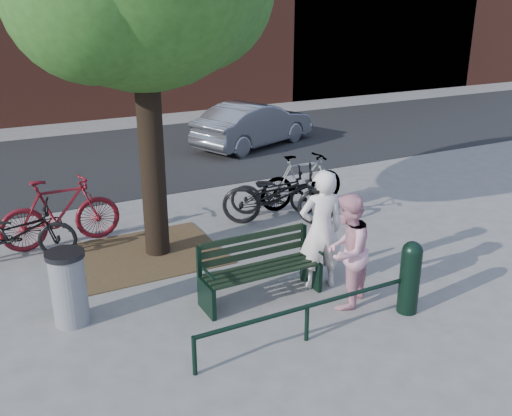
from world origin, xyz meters
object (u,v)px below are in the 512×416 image
bicycle_c (276,191)px  parked_car (254,124)px  bollard (410,275)px  litter_bin (69,287)px  person_left (321,230)px  person_right (347,251)px  park_bench (259,266)px

bicycle_c → parked_car: bearing=3.0°
bollard → litter_bin: (-4.11, 1.84, -0.04)m
litter_bin → person_left: bearing=-10.7°
person_right → bicycle_c: (0.93, 3.58, -0.35)m
bicycle_c → bollard: bearing=-157.7°
person_right → parked_car: bearing=-144.3°
person_right → parked_car: person_right is taller
bollard → bicycle_c: (0.28, 4.14, -0.09)m
person_right → park_bench: bearing=-73.2°
bollard → parked_car: 9.58m
park_bench → bicycle_c: (1.88, 2.82, -0.01)m
parked_car → litter_bin: bearing=117.3°
bicycle_c → parked_car: parked_car is taller
park_bench → bicycle_c: 3.39m
park_bench → litter_bin: litter_bin is taller
person_left → bicycle_c: size_ratio=1.01×
park_bench → parked_car: bearing=62.9°
litter_bin → bicycle_c: (4.39, 2.30, -0.05)m
bollard → parked_car: size_ratio=0.27×
park_bench → person_right: size_ratio=1.07×
person_left → parked_car: (3.11, 8.07, -0.26)m
person_left → bollard: person_left is taller
person_left → person_right: 0.63m
person_left → parked_car: size_ratio=0.46×
parked_car → person_left: bearing=137.7°
park_bench → bicycle_c: park_bench is taller
litter_bin → parked_car: parked_car is taller
person_left → bicycle_c: 3.12m
person_left → litter_bin: bearing=1.8°
litter_bin → parked_car: bearing=48.4°
bicycle_c → person_left: bearing=-171.3°
person_left → person_right: (0.00, -0.63, -0.09)m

